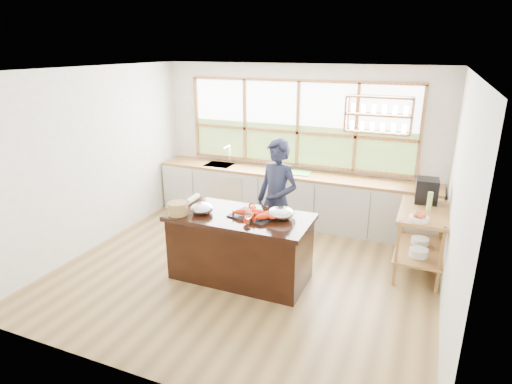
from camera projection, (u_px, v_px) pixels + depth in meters
The scene contains 18 objects.
ground_plane at pixel (247, 270), 5.97m from camera, with size 5.00×5.00×0.00m, color olive.
room_shell at pixel (262, 140), 5.85m from camera, with size 5.02×4.52×2.71m.
back_counter at pixel (290, 197), 7.53m from camera, with size 4.90×0.63×0.90m.
right_shelf_unit at pixel (421, 231), 5.76m from camera, with size 0.62×1.10×0.90m.
island at pixel (240, 247), 5.65m from camera, with size 1.85×0.90×0.90m.
cook at pixel (277, 201), 6.03m from camera, with size 0.65×0.43×1.78m, color #1B1F36.
potted_plant at pixel (278, 163), 7.49m from camera, with size 0.14×0.09×0.26m, color slate.
cutting_board at pixel (298, 173), 7.33m from camera, with size 0.40×0.30×0.01m, color #4EBC46.
espresso_machine at pixel (427, 191), 5.93m from camera, with size 0.29×0.31×0.34m, color black.
wine_bottle at pixel (430, 202), 5.61m from camera, with size 0.07×0.07×0.26m, color #A7C768.
fruit_bowl at pixel (419, 217), 5.33m from camera, with size 0.24×0.24×0.11m.
slate_board at pixel (253, 216), 5.47m from camera, with size 0.55×0.40×0.02m, color black.
lobster_pile at pixel (253, 213), 5.42m from camera, with size 0.52×0.48×0.08m.
mixing_bowl_left at pixel (202, 208), 5.56m from camera, with size 0.30×0.30×0.14m, color silver.
mixing_bowl_right at pixel (281, 213), 5.39m from camera, with size 0.33×0.33×0.16m, color silver.
wine_glass at pixel (248, 216), 5.05m from camera, with size 0.08×0.08×0.22m.
wicker_basket at pixel (178, 209), 5.51m from camera, with size 0.25×0.25×0.16m, color #A0784B.
parchment_roll at pixel (193, 199), 5.98m from camera, with size 0.08×0.08×0.30m, color white.
Camera 1 is at (2.16, -4.84, 2.96)m, focal length 30.00 mm.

